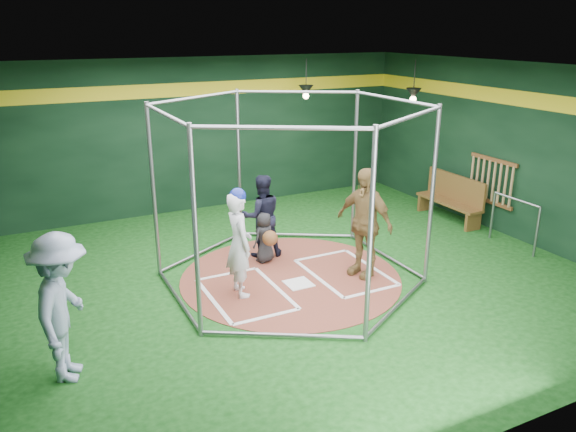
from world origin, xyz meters
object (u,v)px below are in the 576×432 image
batter_figure (239,242)px  dugout_bench (452,197)px  visitor_leopard (364,222)px  umpire (262,216)px

batter_figure → dugout_bench: bearing=13.7°
dugout_bench → visitor_leopard: bearing=-154.9°
batter_figure → umpire: (0.97, 1.31, -0.10)m
visitor_leopard → dugout_bench: (3.44, 1.62, -0.45)m
visitor_leopard → dugout_bench: 3.83m
umpire → batter_figure: bearing=64.2°
batter_figure → umpire: batter_figure is taller
umpire → dugout_bench: (4.66, 0.06, -0.27)m
visitor_leopard → dugout_bench: bearing=95.7°
umpire → dugout_bench: size_ratio=0.90×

